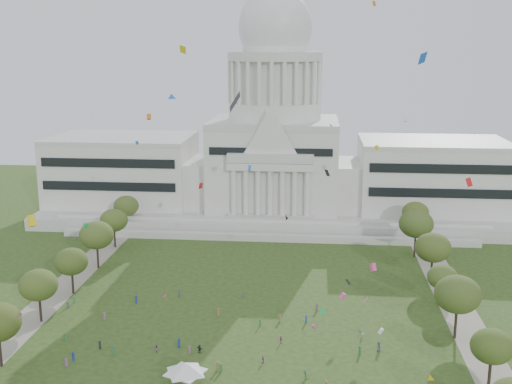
# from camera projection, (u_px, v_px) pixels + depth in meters

# --- Properties ---
(ground) EXTENTS (400.00, 400.00, 0.00)m
(ground) POSITION_uv_depth(u_px,v_px,m) (234.00, 369.00, 120.54)
(ground) COLOR #2D4217
(ground) RESTS_ON ground
(capitol) EXTENTS (160.00, 64.50, 91.30)m
(capitol) POSITION_uv_depth(u_px,v_px,m) (274.00, 154.00, 225.83)
(capitol) COLOR #BCB8AF
(capitol) RESTS_ON ground
(path_left) EXTENTS (8.00, 160.00, 0.04)m
(path_left) POSITION_uv_depth(u_px,v_px,m) (52.00, 299.00, 154.05)
(path_left) COLOR gray
(path_left) RESTS_ON ground
(path_right) EXTENTS (8.00, 160.00, 0.04)m
(path_right) POSITION_uv_depth(u_px,v_px,m) (460.00, 314.00, 145.26)
(path_right) COLOR gray
(path_right) RESTS_ON ground
(row_tree_r_1) EXTENTS (7.58, 7.58, 10.78)m
(row_tree_r_1) POSITION_uv_depth(u_px,v_px,m) (492.00, 346.00, 112.91)
(row_tree_r_1) COLOR black
(row_tree_r_1) RESTS_ON ground
(row_tree_l_2) EXTENTS (8.42, 8.42, 11.97)m
(row_tree_l_2) POSITION_uv_depth(u_px,v_px,m) (38.00, 285.00, 139.56)
(row_tree_l_2) COLOR black
(row_tree_l_2) RESTS_ON ground
(row_tree_r_2) EXTENTS (9.55, 9.55, 13.58)m
(row_tree_r_2) POSITION_uv_depth(u_px,v_px,m) (458.00, 294.00, 131.27)
(row_tree_r_2) COLOR black
(row_tree_r_2) RESTS_ON ground
(row_tree_l_3) EXTENTS (8.12, 8.12, 11.55)m
(row_tree_l_3) POSITION_uv_depth(u_px,v_px,m) (71.00, 262.00, 155.67)
(row_tree_l_3) COLOR black
(row_tree_l_3) RESTS_ON ground
(row_tree_r_3) EXTENTS (7.01, 7.01, 9.98)m
(row_tree_r_3) POSITION_uv_depth(u_px,v_px,m) (442.00, 277.00, 148.37)
(row_tree_r_3) COLOR black
(row_tree_r_3) RESTS_ON ground
(row_tree_l_4) EXTENTS (9.29, 9.29, 13.21)m
(row_tree_l_4) POSITION_uv_depth(u_px,v_px,m) (97.00, 235.00, 173.36)
(row_tree_l_4) COLOR black
(row_tree_l_4) RESTS_ON ground
(row_tree_r_4) EXTENTS (9.19, 9.19, 13.06)m
(row_tree_r_4) POSITION_uv_depth(u_px,v_px,m) (433.00, 248.00, 162.95)
(row_tree_r_4) COLOR black
(row_tree_r_4) RESTS_ON ground
(row_tree_l_5) EXTENTS (8.33, 8.33, 11.85)m
(row_tree_l_5) POSITION_uv_depth(u_px,v_px,m) (114.00, 220.00, 191.73)
(row_tree_l_5) COLOR black
(row_tree_l_5) RESTS_ON ground
(row_tree_r_5) EXTENTS (9.82, 9.82, 13.96)m
(row_tree_r_5) POSITION_uv_depth(u_px,v_px,m) (416.00, 224.00, 182.48)
(row_tree_r_5) COLOR black
(row_tree_r_5) RESTS_ON ground
(row_tree_l_6) EXTENTS (8.19, 8.19, 11.64)m
(row_tree_l_6) POSITION_uv_depth(u_px,v_px,m) (126.00, 206.00, 209.51)
(row_tree_l_6) COLOR black
(row_tree_l_6) RESTS_ON ground
(row_tree_r_6) EXTENTS (8.42, 8.42, 11.97)m
(row_tree_r_6) POSITION_uv_depth(u_px,v_px,m) (415.00, 213.00, 199.98)
(row_tree_r_6) COLOR black
(row_tree_r_6) RESTS_ON ground
(event_tent) EXTENTS (10.72, 10.72, 4.59)m
(event_tent) POSITION_uv_depth(u_px,v_px,m) (185.00, 367.00, 113.96)
(event_tent) COLOR #4C4C4C
(event_tent) RESTS_ON ground
(person_0) EXTENTS (1.11, 1.19, 2.04)m
(person_0) POSITION_uv_depth(u_px,v_px,m) (379.00, 346.00, 127.49)
(person_0) COLOR #4C4C51
(person_0) RESTS_ON ground
(person_2) EXTENTS (0.88, 0.95, 1.67)m
(person_2) POSITION_uv_depth(u_px,v_px,m) (363.00, 334.00, 133.43)
(person_2) COLOR silver
(person_2) RESTS_ON ground
(person_3) EXTENTS (1.05, 1.36, 1.88)m
(person_3) POSITION_uv_depth(u_px,v_px,m) (305.00, 374.00, 116.83)
(person_3) COLOR #33723F
(person_3) RESTS_ON ground
(person_4) EXTENTS (0.83, 1.04, 1.56)m
(person_4) POSITION_uv_depth(u_px,v_px,m) (263.00, 359.00, 122.72)
(person_4) COLOR #994C8C
(person_4) RESTS_ON ground
(person_5) EXTENTS (1.67, 1.26, 1.68)m
(person_5) POSITION_uv_depth(u_px,v_px,m) (200.00, 349.00, 126.82)
(person_5) COLOR #26262B
(person_5) RESTS_ON ground
(person_8) EXTENTS (0.86, 0.59, 1.65)m
(person_8) POSITION_uv_depth(u_px,v_px,m) (156.00, 349.00, 126.93)
(person_8) COLOR #994C8C
(person_8) RESTS_ON ground
(person_10) EXTENTS (0.82, 1.06, 1.60)m
(person_10) POSITION_uv_depth(u_px,v_px,m) (281.00, 340.00, 130.90)
(person_10) COLOR #994C8C
(person_10) RESTS_ON ground
(distant_crowd) EXTENTS (66.49, 37.89, 1.95)m
(distant_crowd) POSITION_uv_depth(u_px,v_px,m) (183.00, 328.00, 135.98)
(distant_crowd) COLOR #994C8C
(distant_crowd) RESTS_ON ground
(kite_swarm) EXTENTS (83.14, 104.38, 63.85)m
(kite_swarm) POSITION_uv_depth(u_px,v_px,m) (242.00, 209.00, 119.47)
(kite_swarm) COLOR white
(kite_swarm) RESTS_ON ground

